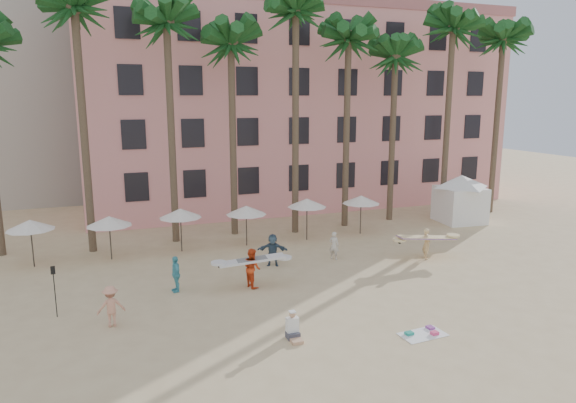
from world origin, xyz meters
The scene contains 11 objects.
ground centered at (0.00, 0.00, 0.00)m, with size 120.00×120.00×0.00m, color #D1B789.
pink_hotel centered at (7.00, 26.00, 8.00)m, with size 35.00×14.00×16.00m, color pink.
palm_row centered at (0.51, 15.00, 12.97)m, with size 44.40×5.40×16.30m.
umbrella_row centered at (-3.00, 12.50, 2.33)m, with size 22.50×2.70×2.73m.
cabana centered at (15.47, 13.07, 2.07)m, with size 4.90×4.90×3.50m.
beach_towel centered at (2.15, -1.73, 0.03)m, with size 1.86×1.12×0.14m.
carrier_yellow centered at (7.90, 6.37, 1.01)m, with size 3.47×1.01×1.78m.
carrier_white centered at (-2.67, 5.51, 1.02)m, with size 3.27×1.09×1.92m.
beachgoers centered at (-4.03, 6.27, 0.86)m, with size 13.02×5.89×1.78m.
paddle centered at (-11.37, 4.95, 1.41)m, with size 0.18×0.04×2.23m.
seated_man centered at (-2.75, -0.32, 0.37)m, with size 0.48×0.83×1.08m.
Camera 1 is at (-9.19, -17.32, 9.02)m, focal length 32.00 mm.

